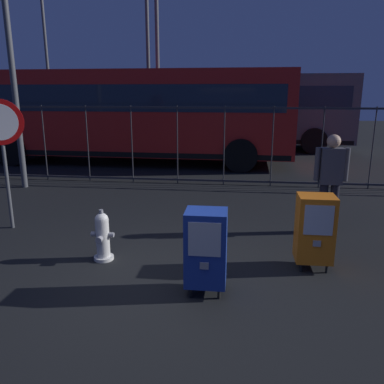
# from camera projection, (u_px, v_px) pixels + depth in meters

# --- Properties ---
(ground_plane) EXTENTS (60.00, 60.00, 0.00)m
(ground_plane) POSITION_uv_depth(u_px,v_px,m) (157.00, 285.00, 4.86)
(ground_plane) COLOR black
(fire_hydrant) EXTENTS (0.33, 0.32, 0.75)m
(fire_hydrant) POSITION_uv_depth(u_px,v_px,m) (103.00, 236.00, 5.51)
(fire_hydrant) COLOR silver
(fire_hydrant) RESTS_ON ground_plane
(newspaper_box_primary) EXTENTS (0.48, 0.42, 1.02)m
(newspaper_box_primary) POSITION_uv_depth(u_px,v_px,m) (206.00, 248.00, 4.55)
(newspaper_box_primary) COLOR black
(newspaper_box_primary) RESTS_ON ground_plane
(newspaper_box_secondary) EXTENTS (0.48, 0.42, 1.02)m
(newspaper_box_secondary) POSITION_uv_depth(u_px,v_px,m) (315.00, 228.00, 5.19)
(newspaper_box_secondary) COLOR black
(newspaper_box_secondary) RESTS_ON ground_plane
(stop_sign) EXTENTS (0.71, 0.31, 2.23)m
(stop_sign) POSITION_uv_depth(u_px,v_px,m) (1.00, 137.00, 6.49)
(stop_sign) COLOR #4C4F54
(stop_sign) RESTS_ON ground_plane
(pedestrian) EXTENTS (0.55, 0.22, 1.67)m
(pedestrian) POSITION_uv_depth(u_px,v_px,m) (331.00, 178.00, 6.45)
(pedestrian) COLOR black
(pedestrian) RESTS_ON ground_plane
(fence_barrier) EXTENTS (18.03, 0.04, 2.00)m
(fence_barrier) POSITION_uv_depth(u_px,v_px,m) (201.00, 145.00, 9.94)
(fence_barrier) COLOR #2D2D33
(fence_barrier) RESTS_ON ground_plane
(bus_near) EXTENTS (10.56, 3.00, 3.00)m
(bus_near) POSITION_uv_depth(u_px,v_px,m) (132.00, 111.00, 12.95)
(bus_near) COLOR red
(bus_near) RESTS_ON ground_plane
(bus_far) EXTENTS (10.58, 3.06, 3.00)m
(bus_far) POSITION_uv_depth(u_px,v_px,m) (222.00, 107.00, 16.39)
(bus_far) COLOR #4C5156
(bus_far) RESTS_ON ground_plane
(street_light_near_left) EXTENTS (0.32, 0.32, 7.21)m
(street_light_near_left) POSITION_uv_depth(u_px,v_px,m) (148.00, 42.00, 14.83)
(street_light_near_left) COLOR #4C4F54
(street_light_near_left) RESTS_ON ground_plane
(street_light_far_left) EXTENTS (0.32, 0.32, 8.03)m
(street_light_far_left) POSITION_uv_depth(u_px,v_px,m) (45.00, 41.00, 17.87)
(street_light_far_left) COLOR #4C4F54
(street_light_far_left) RESTS_ON ground_plane
(street_light_far_right) EXTENTS (0.32, 0.32, 6.91)m
(street_light_far_right) POSITION_uv_depth(u_px,v_px,m) (157.00, 42.00, 13.58)
(street_light_far_right) COLOR #4C4F54
(street_light_far_right) RESTS_ON ground_plane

